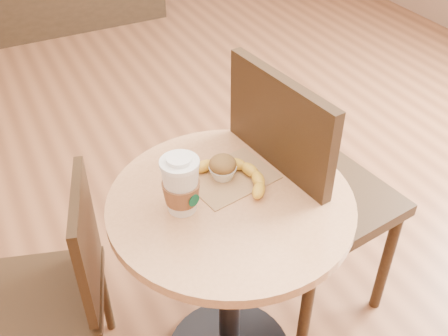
{
  "coord_description": "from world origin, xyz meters",
  "views": [
    {
      "loc": [
        -0.39,
        -1.06,
        1.7
      ],
      "look_at": [
        0.12,
        -0.08,
        0.83
      ],
      "focal_mm": 42.0,
      "sensor_mm": 36.0,
      "label": 1
    }
  ],
  "objects_px": {
    "chair_right": "(304,193)",
    "cafe_table": "(230,256)",
    "coffee_cup": "(181,187)",
    "banana": "(234,177)",
    "chair_left": "(62,286)",
    "muffin": "(223,167)"
  },
  "relations": [
    {
      "from": "chair_right",
      "to": "cafe_table",
      "type": "bearing_deg",
      "value": 99.59
    },
    {
      "from": "coffee_cup",
      "to": "banana",
      "type": "bearing_deg",
      "value": -6.55
    },
    {
      "from": "chair_left",
      "to": "banana",
      "type": "height_order",
      "value": "chair_left"
    },
    {
      "from": "cafe_table",
      "to": "chair_left",
      "type": "relative_size",
      "value": 0.95
    },
    {
      "from": "chair_right",
      "to": "chair_left",
      "type": "bearing_deg",
      "value": 75.98
    },
    {
      "from": "chair_left",
      "to": "chair_right",
      "type": "height_order",
      "value": "chair_right"
    },
    {
      "from": "chair_left",
      "to": "cafe_table",
      "type": "bearing_deg",
      "value": 85.09
    },
    {
      "from": "cafe_table",
      "to": "chair_left",
      "type": "xyz_separation_m",
      "value": [
        -0.47,
        0.2,
        -0.09
      ]
    },
    {
      "from": "banana",
      "to": "cafe_table",
      "type": "bearing_deg",
      "value": -147.68
    },
    {
      "from": "cafe_table",
      "to": "chair_right",
      "type": "xyz_separation_m",
      "value": [
        0.33,
        0.1,
        0.04
      ]
    },
    {
      "from": "chair_right",
      "to": "banana",
      "type": "distance_m",
      "value": 0.35
    },
    {
      "from": "coffee_cup",
      "to": "chair_left",
      "type": "bearing_deg",
      "value": 136.1
    },
    {
      "from": "cafe_table",
      "to": "muffin",
      "type": "distance_m",
      "value": 0.28
    },
    {
      "from": "chair_right",
      "to": "banana",
      "type": "height_order",
      "value": "chair_right"
    },
    {
      "from": "chair_left",
      "to": "banana",
      "type": "xyz_separation_m",
      "value": [
        0.52,
        -0.14,
        0.34
      ]
    },
    {
      "from": "coffee_cup",
      "to": "banana",
      "type": "height_order",
      "value": "coffee_cup"
    },
    {
      "from": "chair_left",
      "to": "muffin",
      "type": "bearing_deg",
      "value": 95.71
    },
    {
      "from": "cafe_table",
      "to": "coffee_cup",
      "type": "height_order",
      "value": "coffee_cup"
    },
    {
      "from": "coffee_cup",
      "to": "banana",
      "type": "relative_size",
      "value": 0.74
    },
    {
      "from": "cafe_table",
      "to": "banana",
      "type": "distance_m",
      "value": 0.26
    },
    {
      "from": "chair_right",
      "to": "coffee_cup",
      "type": "relative_size",
      "value": 6.09
    },
    {
      "from": "chair_left",
      "to": "muffin",
      "type": "height_order",
      "value": "muffin"
    }
  ]
}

